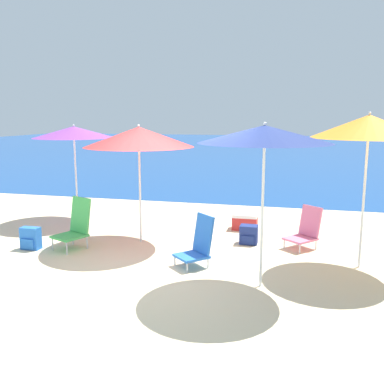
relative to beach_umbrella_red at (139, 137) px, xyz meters
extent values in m
plane|color=beige|center=(0.86, -1.33, -1.91)|extent=(60.00, 60.00, 0.00)
cube|color=#19478C|center=(0.86, 23.64, -1.90)|extent=(60.00, 40.00, 0.01)
cylinder|color=white|center=(0.00, 0.00, -1.04)|extent=(0.04, 0.04, 1.73)
cone|color=red|center=(0.00, 0.00, 0.00)|extent=(1.95, 1.95, 0.35)
sphere|color=white|center=(0.00, 0.00, 0.20)|extent=(0.04, 0.04, 0.04)
cylinder|color=white|center=(3.70, -0.42, -0.93)|extent=(0.04, 0.04, 1.95)
cone|color=orange|center=(3.70, -0.42, 0.22)|extent=(1.67, 1.67, 0.34)
sphere|color=white|center=(3.70, -0.42, 0.40)|extent=(0.04, 0.04, 0.04)
cylinder|color=white|center=(-1.98, 1.26, -1.01)|extent=(0.04, 0.04, 1.80)
cone|color=purple|center=(-1.98, 1.26, 0.02)|extent=(1.75, 1.75, 0.25)
sphere|color=white|center=(-1.98, 1.26, 0.16)|extent=(0.04, 0.04, 0.04)
cylinder|color=white|center=(2.31, -1.55, -0.94)|extent=(0.04, 0.04, 1.93)
cone|color=navy|center=(2.31, -1.55, 0.14)|extent=(1.73, 1.73, 0.23)
sphere|color=white|center=(2.31, -1.55, 0.27)|extent=(0.04, 0.04, 0.04)
cylinder|color=silver|center=(2.55, 0.24, -1.83)|extent=(0.02, 0.02, 0.16)
cylinder|color=silver|center=(2.82, 0.01, -1.83)|extent=(0.02, 0.02, 0.16)
cylinder|color=silver|center=(2.83, 0.55, -1.83)|extent=(0.02, 0.02, 0.16)
cylinder|color=silver|center=(3.09, 0.33, -1.83)|extent=(0.02, 0.02, 0.16)
cube|color=pink|center=(2.82, 0.28, -1.73)|extent=(0.63, 0.64, 0.04)
cube|color=pink|center=(2.98, 0.47, -1.45)|extent=(0.40, 0.37, 0.53)
cylinder|color=silver|center=(-1.28, -0.85, -1.80)|extent=(0.02, 0.02, 0.22)
cylinder|color=silver|center=(-0.92, -1.00, -1.80)|extent=(0.02, 0.02, 0.22)
cylinder|color=silver|center=(-1.12, -0.46, -1.80)|extent=(0.02, 0.02, 0.22)
cylinder|color=silver|center=(-0.76, -0.62, -1.80)|extent=(0.02, 0.02, 0.22)
cube|color=#47B756|center=(-1.02, -0.73, -1.67)|extent=(0.62, 0.63, 0.04)
cube|color=#47B756|center=(-0.92, -0.51, -1.34)|extent=(0.48, 0.30, 0.62)
cylinder|color=silver|center=(0.96, -1.06, -1.83)|extent=(0.02, 0.02, 0.15)
cylinder|color=silver|center=(1.22, -1.31, -1.83)|extent=(0.02, 0.02, 0.15)
cylinder|color=silver|center=(1.22, -0.79, -1.83)|extent=(0.02, 0.02, 0.15)
cylinder|color=silver|center=(1.48, -1.04, -1.83)|extent=(0.02, 0.02, 0.15)
cube|color=blue|center=(1.22, -1.05, -1.74)|extent=(0.61, 0.61, 0.04)
cube|color=blue|center=(1.37, -0.89, -1.42)|extent=(0.40, 0.39, 0.60)
cube|color=navy|center=(1.92, 0.37, -1.74)|extent=(0.31, 0.24, 0.34)
cube|color=navy|center=(1.92, 0.24, -1.81)|extent=(0.22, 0.03, 0.15)
cube|color=blue|center=(-1.69, -0.87, -1.72)|extent=(0.33, 0.17, 0.38)
cube|color=blue|center=(-1.69, -0.97, -1.79)|extent=(0.23, 0.03, 0.17)
cube|color=#B72828|center=(1.73, 1.35, -1.78)|extent=(0.48, 0.36, 0.26)
cube|color=white|center=(1.73, 1.35, -1.62)|extent=(0.50, 0.37, 0.06)
camera|label=1|loc=(2.76, -7.08, 0.37)|focal=40.00mm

